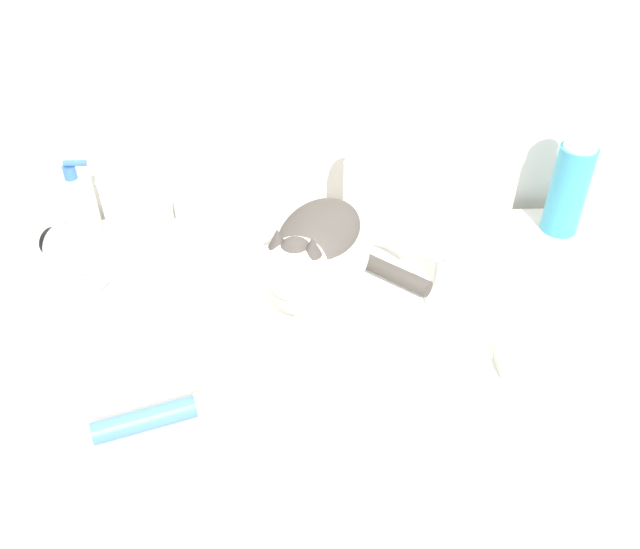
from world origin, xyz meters
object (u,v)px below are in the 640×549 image
at_px(lotion_bottle_white, 359,191).
at_px(hair_dryer, 88,254).
at_px(cream_tube, 153,417).
at_px(soap_pump_bottle, 80,210).
at_px(soap_bar, 518,362).
at_px(faucet, 443,254).
at_px(cat, 318,253).
at_px(mouthwash_bottle, 570,185).
at_px(deodorant_stick, 187,209).

distance_m(lotion_bottle_white, hair_dryer, 0.51).
xyz_separation_m(lotion_bottle_white, cream_tube, (-0.33, -0.45, -0.08)).
distance_m(lotion_bottle_white, soap_pump_bottle, 0.53).
height_order(cream_tube, hair_dryer, hair_dryer).
bearing_deg(soap_bar, faucet, 114.43).
bearing_deg(soap_pump_bottle, cat, -27.55).
bearing_deg(soap_pump_bottle, mouthwash_bottle, 0.00).
height_order(cream_tube, soap_bar, cream_tube).
distance_m(faucet, soap_bar, 0.23).
height_order(mouthwash_bottle, deodorant_stick, mouthwash_bottle).
bearing_deg(mouthwash_bottle, faucet, -148.29).
xyz_separation_m(cream_tube, soap_bar, (0.55, 0.09, -0.00)).
xyz_separation_m(faucet, hair_dryer, (-0.63, 0.08, -0.04)).
height_order(faucet, deodorant_stick, faucet).
bearing_deg(soap_pump_bottle, cream_tube, -66.96).
distance_m(mouthwash_bottle, soap_pump_bottle, 0.93).
xyz_separation_m(hair_dryer, soap_bar, (0.72, -0.28, -0.02)).
bearing_deg(cat, faucet, 129.08).
xyz_separation_m(deodorant_stick, soap_bar, (0.55, -0.37, -0.06)).
xyz_separation_m(mouthwash_bottle, cream_tube, (-0.74, -0.45, -0.09)).
distance_m(faucet, mouthwash_bottle, 0.32).
bearing_deg(deodorant_stick, lotion_bottle_white, 0.00).
height_order(cat, lotion_bottle_white, cat).
bearing_deg(hair_dryer, soap_bar, -172.39).
bearing_deg(cream_tube, deodorant_stick, 89.17).
bearing_deg(lotion_bottle_white, cream_tube, -126.30).
bearing_deg(hair_dryer, lotion_bottle_white, -141.29).
height_order(faucet, cream_tube, faucet).
distance_m(faucet, soap_pump_bottle, 0.68).
relative_size(hair_dryer, soap_bar, 2.64).
height_order(lotion_bottle_white, cream_tube, lotion_bottle_white).
height_order(lotion_bottle_white, soap_bar, lotion_bottle_white).
xyz_separation_m(cream_tube, hair_dryer, (-0.17, 0.36, 0.02)).
bearing_deg(faucet, deodorant_stick, -33.35).
xyz_separation_m(cat, soap_bar, (0.31, -0.14, -0.12)).
relative_size(faucet, hair_dryer, 0.95).
bearing_deg(cat, hair_dryer, -85.23).
height_order(deodorant_stick, hair_dryer, deodorant_stick).
bearing_deg(cream_tube, hair_dryer, 114.66).
distance_m(deodorant_stick, cream_tube, 0.46).
height_order(mouthwash_bottle, soap_pump_bottle, mouthwash_bottle).
bearing_deg(hair_dryer, faucet, -158.54).
bearing_deg(deodorant_stick, faucet, -20.21).
distance_m(cat, soap_bar, 0.36).
relative_size(faucet, soap_pump_bottle, 0.91).
distance_m(deodorant_stick, soap_pump_bottle, 0.20).
bearing_deg(hair_dryer, cream_tube, 143.30).
distance_m(deodorant_stick, hair_dryer, 0.20).
height_order(faucet, soap_bar, faucet).
bearing_deg(lotion_bottle_white, soap_pump_bottle, 180.00).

